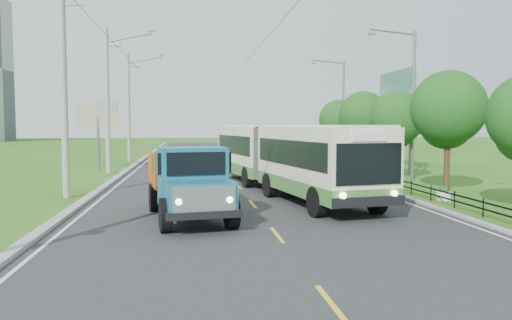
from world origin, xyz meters
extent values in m
plane|color=#206016|center=(0.00, 0.00, 0.00)|extent=(240.00, 240.00, 0.00)
cube|color=#28282B|center=(0.00, 20.00, 0.01)|extent=(14.00, 120.00, 0.02)
cube|color=#9E9E99|center=(-7.20, 20.00, 0.07)|extent=(0.40, 120.00, 0.15)
cube|color=#9E9E99|center=(7.15, 20.00, 0.05)|extent=(0.30, 120.00, 0.10)
cube|color=silver|center=(-6.65, 20.00, 0.02)|extent=(0.12, 120.00, 0.00)
cube|color=silver|center=(6.65, 20.00, 0.02)|extent=(0.12, 120.00, 0.00)
cube|color=yellow|center=(0.00, 0.00, 0.02)|extent=(0.12, 2.20, 0.00)
cube|color=black|center=(8.00, 14.00, 0.30)|extent=(0.04, 40.00, 0.60)
cylinder|color=gray|center=(-8.30, 9.00, 5.00)|extent=(0.32, 0.32, 10.00)
cube|color=slate|center=(-7.80, 9.00, 8.80)|extent=(1.20, 0.10, 0.10)
cylinder|color=gray|center=(-8.30, 21.00, 5.00)|extent=(0.32, 0.32, 10.00)
cube|color=slate|center=(-7.80, 21.00, 8.80)|extent=(1.20, 0.10, 0.10)
cube|color=slate|center=(-5.20, 21.00, 9.90)|extent=(0.50, 0.18, 0.12)
cylinder|color=gray|center=(-8.30, 33.00, 5.00)|extent=(0.32, 0.32, 10.00)
cube|color=slate|center=(-7.80, 33.00, 8.80)|extent=(1.20, 0.10, 0.10)
cube|color=slate|center=(-5.20, 33.00, 9.90)|extent=(0.50, 0.18, 0.12)
cylinder|color=#382314|center=(9.80, 8.00, 1.68)|extent=(0.28, 0.28, 3.36)
sphere|color=#1A4C15|center=(9.80, 8.00, 4.20)|extent=(3.60, 3.60, 3.60)
sphere|color=#1A4C15|center=(10.00, 8.50, 3.48)|extent=(2.64, 2.64, 2.64)
cylinder|color=#382314|center=(9.80, 14.00, 1.51)|extent=(0.28, 0.28, 3.02)
sphere|color=#1A4C15|center=(9.80, 14.00, 3.78)|extent=(3.24, 3.24, 3.24)
sphere|color=#1A4C15|center=(10.00, 14.50, 3.13)|extent=(2.38, 2.38, 2.38)
cylinder|color=#382314|center=(9.80, 20.00, 1.62)|extent=(0.28, 0.28, 3.25)
sphere|color=#1A4C15|center=(9.80, 20.00, 4.06)|extent=(3.48, 3.48, 3.48)
sphere|color=#1A4C15|center=(10.00, 20.50, 3.36)|extent=(2.55, 2.55, 2.55)
cylinder|color=#382314|center=(9.80, 26.00, 1.54)|extent=(0.28, 0.28, 3.08)
sphere|color=#1A4C15|center=(9.80, 26.00, 3.85)|extent=(3.30, 3.30, 3.30)
sphere|color=#1A4C15|center=(10.00, 26.50, 3.19)|extent=(2.42, 2.42, 2.42)
cylinder|color=slate|center=(10.80, 14.00, 4.50)|extent=(0.20, 0.20, 9.00)
cylinder|color=slate|center=(9.40, 14.00, 8.90)|extent=(2.80, 0.10, 0.34)
cube|color=slate|center=(8.10, 14.00, 8.75)|extent=(0.45, 0.16, 0.12)
cylinder|color=slate|center=(10.80, 28.00, 4.50)|extent=(0.20, 0.20, 9.00)
cylinder|color=slate|center=(9.40, 28.00, 8.90)|extent=(2.80, 0.10, 0.34)
cube|color=slate|center=(8.10, 28.00, 8.75)|extent=(0.45, 0.16, 0.12)
cylinder|color=silver|center=(8.60, 6.00, 0.20)|extent=(0.64, 0.64, 0.40)
sphere|color=#1A4C15|center=(8.60, 6.00, 0.45)|extent=(0.44, 0.44, 0.44)
cylinder|color=silver|center=(8.60, 14.00, 0.20)|extent=(0.64, 0.64, 0.40)
sphere|color=#1A4C15|center=(8.60, 14.00, 0.45)|extent=(0.44, 0.44, 0.44)
cylinder|color=silver|center=(8.60, 22.00, 0.20)|extent=(0.64, 0.64, 0.40)
sphere|color=#1A4C15|center=(8.60, 22.00, 0.45)|extent=(0.44, 0.44, 0.44)
cylinder|color=slate|center=(-9.50, 24.00, 2.00)|extent=(0.20, 0.20, 4.00)
cube|color=yellow|center=(-9.50, 24.00, 4.20)|extent=(3.00, 0.15, 2.00)
cylinder|color=slate|center=(12.30, 17.50, 2.50)|extent=(0.24, 0.24, 5.00)
cylinder|color=slate|center=(12.30, 22.50, 2.50)|extent=(0.24, 0.24, 5.00)
cube|color=#144C47|center=(12.30, 20.00, 5.80)|extent=(0.20, 6.00, 3.00)
cube|color=#3A7B31|center=(2.71, 5.44, 0.87)|extent=(4.07, 8.55, 0.60)
cube|color=beige|center=(2.71, 5.44, 2.23)|extent=(4.07, 8.55, 2.11)
cube|color=black|center=(2.71, 5.44, 2.24)|extent=(4.00, 7.91, 1.04)
cube|color=#3A7B31|center=(1.21, 14.33, 0.87)|extent=(3.98, 8.01, 0.60)
cube|color=beige|center=(1.21, 14.33, 2.23)|extent=(3.98, 8.01, 2.11)
cube|color=black|center=(1.21, 14.33, 2.24)|extent=(3.91, 7.37, 1.04)
cube|color=#4C4C4C|center=(1.94, 10.02, 1.93)|extent=(2.72, 1.51, 2.60)
cube|color=black|center=(3.40, 1.37, 2.05)|extent=(2.44, 0.48, 1.42)
cylinder|color=black|center=(1.92, 2.69, 0.57)|extent=(0.54, 1.18, 1.14)
cylinder|color=black|center=(4.36, 3.11, 0.57)|extent=(0.54, 1.18, 1.14)
cylinder|color=black|center=(1.03, 7.98, 0.57)|extent=(0.54, 1.18, 1.14)
cylinder|color=black|center=(3.47, 8.39, 0.57)|extent=(0.54, 1.18, 1.14)
cylinder|color=black|center=(0.41, 11.65, 0.57)|extent=(0.54, 1.18, 1.14)
cylinder|color=black|center=(2.84, 12.06, 0.57)|extent=(0.54, 1.18, 1.14)
cylinder|color=black|center=(-0.43, 16.61, 0.57)|extent=(0.54, 1.18, 1.14)
cylinder|color=black|center=(2.00, 17.02, 0.57)|extent=(0.54, 1.18, 1.14)
cube|color=#156480|center=(-2.31, 0.76, 1.11)|extent=(2.30, 1.72, 1.00)
cube|color=#156480|center=(-2.55, 2.25, 1.61)|extent=(2.44, 1.93, 2.01)
cube|color=black|center=(-2.55, 2.25, 2.11)|extent=(2.61, 1.67, 0.70)
cube|color=black|center=(-2.67, 3.04, 0.65)|extent=(1.94, 6.11, 0.25)
cube|color=#C14712|center=(-2.94, 4.73, 1.66)|extent=(2.76, 3.34, 1.31)
cylinder|color=black|center=(-3.38, 0.79, 0.55)|extent=(0.52, 1.15, 1.11)
cylinder|color=black|center=(-1.30, 1.13, 0.55)|extent=(0.52, 1.15, 1.11)
cylinder|color=black|center=(-4.01, 4.76, 0.55)|extent=(0.52, 1.15, 1.11)
cylinder|color=black|center=(-1.93, 5.09, 0.55)|extent=(0.52, 1.15, 1.11)
camera|label=1|loc=(-2.59, -14.81, 3.36)|focal=35.00mm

